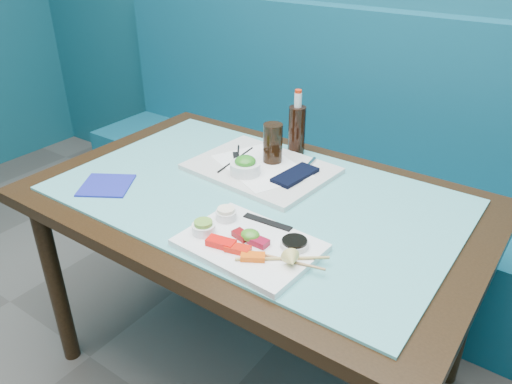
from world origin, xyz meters
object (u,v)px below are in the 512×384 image
Objects in this scene: booth_bench at (358,194)px; serving_tray at (261,169)px; sashimi_plate at (250,245)px; blue_napkin at (106,185)px; cola_glass at (273,143)px; cola_bottle_body at (297,130)px; seaweed_bowl at (245,168)px; dining_table at (255,218)px.

booth_bench is 6.60× the size of serving_tray.
sashimi_plate is (0.16, -1.09, 0.39)m from booth_bench.
sashimi_plate reaches higher than blue_napkin.
cola_glass is 0.78× the size of cola_bottle_body.
dining_table is at bearing -37.93° from seaweed_bowl.
serving_tray is 2.97× the size of blue_napkin.
booth_bench is at bearing 90.00° from dining_table.
cola_bottle_body is (0.02, 0.20, 0.08)m from serving_tray.
booth_bench is 22.06× the size of cola_glass.
seaweed_bowl is 0.73× the size of cola_glass.
cola_bottle_body is (-0.06, -0.50, 0.47)m from booth_bench.
seaweed_bowl is at bearing -98.75° from cola_glass.
cola_glass is 0.56m from blue_napkin.
cola_glass is at bearing 119.99° from sashimi_plate.
serving_tray is 0.09m from cola_glass.
cola_glass is (-0.07, -0.64, 0.47)m from booth_bench.
booth_bench reaches higher than sashimi_plate.
booth_bench is 1.16m from sashimi_plate.
seaweed_bowl reaches higher than dining_table.
cola_glass reaches higher than blue_napkin.
sashimi_plate is 2.27× the size of blue_napkin.
booth_bench reaches higher than cola_glass.
blue_napkin is (-0.57, 0.01, -0.01)m from sashimi_plate.
cola_glass is (-0.22, 0.44, 0.08)m from sashimi_plate.
sashimi_plate is at bearing -57.29° from dining_table.
blue_napkin is at bearing -177.91° from sashimi_plate.
booth_bench is 0.80m from serving_tray.
cola_bottle_body is at bearing 84.15° from seaweed_bowl.
sashimi_plate is (0.16, -0.25, 0.10)m from dining_table.
cola_bottle_body is at bearing 57.95° from blue_napkin.
sashimi_plate is 0.57m from blue_napkin.
blue_napkin is at bearing -122.05° from cola_bottle_body.
dining_table is at bearing -80.45° from cola_bottle_body.
seaweed_bowl is at bearing -96.28° from booth_bench.
cola_bottle_body is at bearing 113.40° from sashimi_plate.
dining_table is at bearing -90.00° from booth_bench.
sashimi_plate is 0.76× the size of serving_tray.
sashimi_plate is at bearing -1.14° from blue_napkin.
cola_bottle_body reaches higher than sashimi_plate.
sashimi_plate is 1.99× the size of cola_bottle_body.
seaweed_bowl is 0.45m from blue_napkin.
booth_bench is 0.89m from dining_table.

